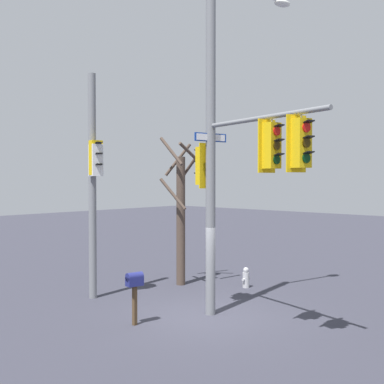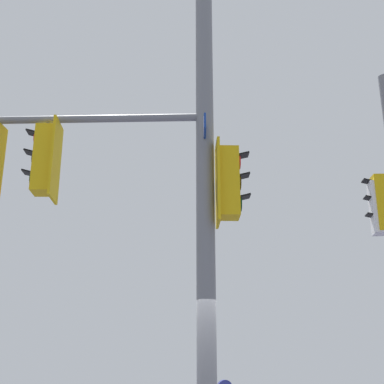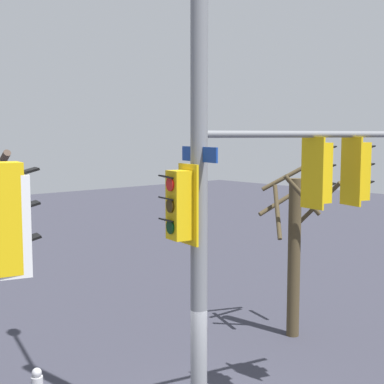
{
  "view_description": "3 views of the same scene",
  "coord_description": "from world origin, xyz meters",
  "views": [
    {
      "loc": [
        -10.14,
        -8.8,
        3.88
      ],
      "look_at": [
        -0.03,
        0.51,
        3.51
      ],
      "focal_mm": 44.79,
      "sensor_mm": 36.0,
      "label": 1
    },
    {
      "loc": [
        7.76,
        -1.77,
        1.49
      ],
      "look_at": [
        0.61,
        -0.26,
        3.97
      ],
      "focal_mm": 50.44,
      "sensor_mm": 36.0,
      "label": 2
    },
    {
      "loc": [
        -6.18,
        5.93,
        5.37
      ],
      "look_at": [
        0.28,
        0.13,
        4.46
      ],
      "focal_mm": 50.85,
      "sensor_mm": 36.0,
      "label": 3
    }
  ],
  "objects": [
    {
      "name": "bare_tree_across_street",
      "position": [
        2.42,
        3.31,
        2.68
      ],
      "size": [
        1.62,
        1.58,
        5.41
      ],
      "color": "#4A3A31",
      "rests_on": "ground"
    },
    {
      "name": "fire_hydrant",
      "position": [
        3.66,
        1.28,
        0.34
      ],
      "size": [
        0.38,
        0.24,
        0.73
      ],
      "color": "#B2B2B7",
      "rests_on": "ground"
    },
    {
      "name": "ground_plane",
      "position": [
        0.0,
        0.0,
        0.0
      ],
      "size": [
        80.0,
        80.0,
        0.0
      ],
      "primitive_type": "plane",
      "color": "#33333F"
    },
    {
      "name": "mailbox",
      "position": [
        -1.91,
        0.85,
        1.11
      ],
      "size": [
        0.48,
        0.32,
        1.41
      ],
      "rotation": [
        0.0,
        0.0,
        1.38
      ],
      "color": "#4C3823",
      "rests_on": "ground"
    },
    {
      "name": "main_signal_pole_assembly",
      "position": [
        0.16,
        -0.7,
        5.08
      ],
      "size": [
        4.09,
        4.87,
        9.95
      ],
      "rotation": [
        0.0,
        0.0,
        4.47
      ],
      "color": "slate",
      "rests_on": "ground"
    },
    {
      "name": "secondary_pole_assembly",
      "position": [
        -0.95,
        3.96,
        3.97
      ],
      "size": [
        0.46,
        0.79,
        7.28
      ],
      "rotation": [
        0.0,
        0.0,
        4.42
      ],
      "color": "slate",
      "rests_on": "ground"
    }
  ]
}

